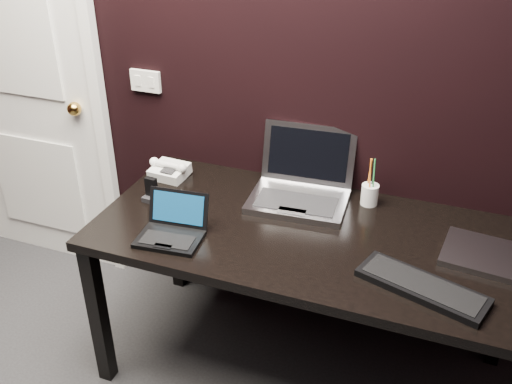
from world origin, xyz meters
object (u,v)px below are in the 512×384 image
at_px(door, 20,80).
at_px(desk_phone, 169,170).
at_px(ext_keyboard, 422,287).
at_px(pen_cup, 370,194).
at_px(desk, 309,248).
at_px(netbook, 172,230).
at_px(silver_laptop, 301,188).
at_px(mobile_phone, 151,192).
at_px(closed_laptop, 492,257).

distance_m(door, desk_phone, 0.97).
bearing_deg(ext_keyboard, pen_cup, 118.83).
distance_m(desk, netbook, 0.55).
xyz_separation_m(netbook, ext_keyboard, (0.94, 0.01, -0.02)).
xyz_separation_m(door, netbook, (1.16, -0.60, -0.27)).
bearing_deg(silver_laptop, mobile_phone, -158.13).
xyz_separation_m(ext_keyboard, closed_laptop, (0.22, 0.26, -0.00)).
bearing_deg(netbook, desk, 24.38).
bearing_deg(desk_phone, silver_laptop, 2.12).
distance_m(netbook, ext_keyboard, 0.94).
distance_m(silver_laptop, pen_cup, 0.29).
relative_size(netbook, desk_phone, 1.35).
height_order(silver_laptop, mobile_phone, silver_laptop).
bearing_deg(silver_laptop, desk_phone, -177.88).
bearing_deg(desk, closed_laptop, 4.74).
bearing_deg(door, closed_laptop, -7.86).
relative_size(silver_laptop, closed_laptop, 1.16).
xyz_separation_m(netbook, mobile_phone, (-0.21, 0.22, 0.01)).
xyz_separation_m(mobile_phone, pen_cup, (0.88, 0.30, 0.01)).
distance_m(mobile_phone, pen_cup, 0.92).
xyz_separation_m(silver_laptop, desk_phone, (-0.62, -0.02, -0.02)).
xyz_separation_m(desk_phone, pen_cup, (0.90, 0.08, 0.01)).
bearing_deg(ext_keyboard, desk, 155.18).
bearing_deg(mobile_phone, door, 158.15).
relative_size(netbook, mobile_phone, 2.50).
xyz_separation_m(silver_laptop, closed_laptop, (0.78, -0.18, -0.04)).
relative_size(netbook, ext_keyboard, 0.57).
bearing_deg(door, silver_laptop, -5.27).
relative_size(door, closed_laptop, 5.78).
xyz_separation_m(netbook, silver_laptop, (0.38, 0.45, 0.02)).
height_order(door, desk, door).
relative_size(silver_laptop, ext_keyboard, 0.94).
xyz_separation_m(closed_laptop, desk_phone, (-1.40, 0.15, 0.02)).
relative_size(door, pen_cup, 10.08).
height_order(netbook, closed_laptop, netbook).
distance_m(door, pen_cup, 1.84).
bearing_deg(desk_phone, mobile_phone, -82.55).
height_order(closed_laptop, desk_phone, desk_phone).
distance_m(netbook, closed_laptop, 1.19).
bearing_deg(netbook, ext_keyboard, 0.80).
xyz_separation_m(closed_laptop, pen_cup, (-0.49, 0.24, 0.04)).
height_order(desk, netbook, netbook).
height_order(door, closed_laptop, door).
xyz_separation_m(netbook, pen_cup, (0.66, 0.51, 0.02)).
relative_size(mobile_phone, pen_cup, 0.49).
xyz_separation_m(door, desk_phone, (0.92, -0.17, -0.27)).
relative_size(desk_phone, pen_cup, 0.91).
xyz_separation_m(desk, closed_laptop, (0.67, 0.06, 0.09)).
relative_size(desk, closed_laptop, 4.59).
distance_m(door, desk, 1.73).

